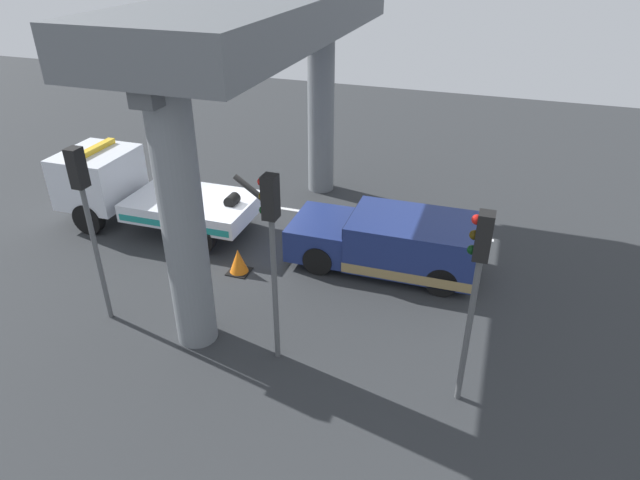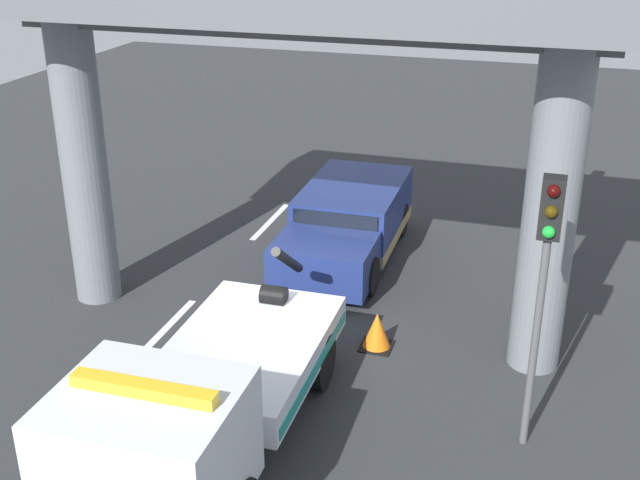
{
  "view_description": "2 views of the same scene",
  "coord_description": "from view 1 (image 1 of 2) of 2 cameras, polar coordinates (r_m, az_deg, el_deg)",
  "views": [
    {
      "loc": [
        -7.02,
        13.4,
        8.45
      ],
      "look_at": [
        -2.75,
        0.86,
        0.99
      ],
      "focal_mm": 31.17,
      "sensor_mm": 36.0,
      "label": 1
    },
    {
      "loc": [
        12.29,
        4.54,
        7.94
      ],
      "look_at": [
        -2.6,
        -0.07,
        1.18
      ],
      "focal_mm": 44.91,
      "sensor_mm": 36.0,
      "label": 2
    }
  ],
  "objects": [
    {
      "name": "traffic_light_near",
      "position": [
        10.34,
        15.82,
        -3.01
      ],
      "size": [
        0.39,
        0.32,
        4.25
      ],
      "color": "#515456",
      "rests_on": "ground"
    },
    {
      "name": "towed_van_green",
      "position": [
        15.63,
        7.43,
        -0.27
      ],
      "size": [
        5.22,
        2.27,
        1.58
      ],
      "color": "navy",
      "rests_on": "ground"
    },
    {
      "name": "traffic_light_mid",
      "position": [
        13.37,
        -23.1,
        3.84
      ],
      "size": [
        0.39,
        0.32,
        4.41
      ],
      "color": "#515456",
      "rests_on": "ground"
    },
    {
      "name": "overpass_structure",
      "position": [
        14.94,
        -5.8,
        19.18
      ],
      "size": [
        3.6,
        11.07,
        7.06
      ],
      "color": "slate",
      "rests_on": "ground"
    },
    {
      "name": "traffic_light_far",
      "position": [
        11.05,
        -5.04,
        0.92
      ],
      "size": [
        0.39,
        0.32,
        4.39
      ],
      "color": "#515456",
      "rests_on": "ground"
    },
    {
      "name": "traffic_cone_orange",
      "position": [
        15.63,
        -8.37,
        -2.21
      ],
      "size": [
        0.6,
        0.6,
        0.72
      ],
      "color": "orange",
      "rests_on": "ground"
    },
    {
      "name": "ground_plane",
      "position": [
        17.35,
        -7.72,
        -0.24
      ],
      "size": [
        60.0,
        40.0,
        0.1
      ],
      "primitive_type": "cube",
      "color": "#2D3033"
    },
    {
      "name": "lane_stripe_west",
      "position": [
        18.03,
        13.33,
        0.6
      ],
      "size": [
        2.6,
        0.16,
        0.01
      ],
      "primitive_type": "cube",
      "color": "silver",
      "rests_on": "ground"
    },
    {
      "name": "tow_truck_white",
      "position": [
        18.59,
        -18.23,
        4.91
      ],
      "size": [
        7.27,
        2.48,
        2.46
      ],
      "color": "silver",
      "rests_on": "ground"
    },
    {
      "name": "lane_stripe_mid",
      "position": [
        19.32,
        -4.53,
        3.37
      ],
      "size": [
        2.6,
        0.16,
        0.01
      ],
      "primitive_type": "cube",
      "color": "silver",
      "rests_on": "ground"
    },
    {
      "name": "lane_stripe_east",
      "position": [
        22.22,
        -19.01,
        5.38
      ],
      "size": [
        2.6,
        0.16,
        0.01
      ],
      "primitive_type": "cube",
      "color": "silver",
      "rests_on": "ground"
    }
  ]
}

